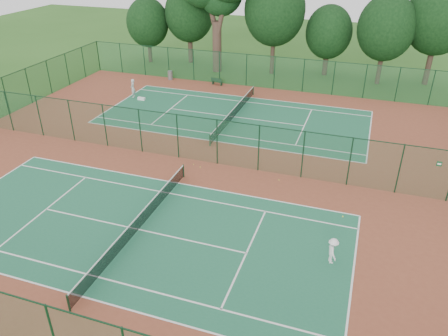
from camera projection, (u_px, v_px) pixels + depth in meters
The scene contains 18 objects.
ground at pixel (198, 160), 32.42m from camera, with size 120.00×120.00×0.00m, color #2A591C.
red_pad at pixel (198, 160), 32.42m from camera, with size 40.00×36.00×0.01m, color brown.
court_near at pixel (139, 230), 24.96m from camera, with size 23.77×10.97×0.01m, color #1F6344.
court_far at pixel (234, 117), 39.88m from camera, with size 23.77×10.97×0.01m, color #1F6341.
fence_north at pixel (260, 71), 46.50m from camera, with size 40.00×0.09×3.50m.
fence_south at pixel (21, 328), 16.65m from camera, with size 40.00×0.09×3.50m.
fence_divider at pixel (197, 139), 31.57m from camera, with size 40.00×0.09×3.50m.
tennis_net_near at pixel (138, 222), 24.70m from camera, with size 0.10×12.90×0.97m.
tennis_net_far at pixel (235, 111), 39.62m from camera, with size 0.10×12.90×0.97m.
player_near at pixel (333, 251), 22.18m from camera, with size 0.94×0.54×1.46m, color white.
player_far at pixel (133, 88), 44.13m from camera, with size 0.68×0.45×1.86m, color silver.
trash_bin at pixel (170, 75), 49.52m from camera, with size 0.55×0.55×0.99m, color slate.
bench at pixel (217, 81), 47.80m from camera, with size 1.35×0.60×0.80m.
kit_bag at pixel (141, 99), 43.73m from camera, with size 0.77×0.29×0.29m, color white.
stray_ball_a at pixel (200, 167), 31.44m from camera, with size 0.07×0.07×0.07m, color yellow.
stray_ball_b at pixel (279, 180), 29.83m from camera, with size 0.06×0.06×0.06m, color #DFEF37.
stray_ball_c at pixel (194, 164), 31.81m from camera, with size 0.06×0.06×0.06m, color gold.
evergreen_row at pixel (277, 72), 52.38m from camera, with size 39.00×5.00×12.00m, color black, non-canonical shape.
Camera 1 is at (11.13, -26.50, 15.14)m, focal length 35.00 mm.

